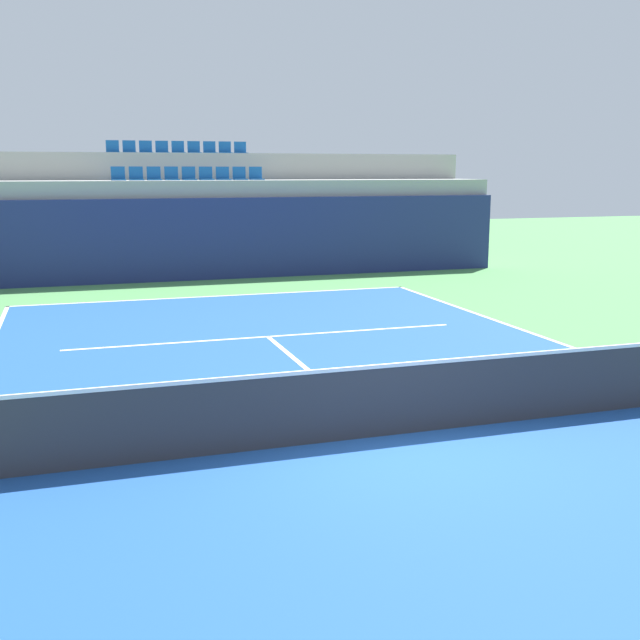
{
  "coord_description": "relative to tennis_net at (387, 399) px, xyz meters",
  "views": [
    {
      "loc": [
        -3.78,
        -8.9,
        3.43
      ],
      "look_at": [
        -0.27,
        2.0,
        1.2
      ],
      "focal_mm": 43.26,
      "sensor_mm": 36.0,
      "label": 1
    }
  ],
  "objects": [
    {
      "name": "back_wall",
      "position": [
        0.0,
        15.43,
        0.78
      ],
      "size": [
        20.61,
        0.3,
        2.57
      ],
      "primitive_type": "cube",
      "color": "navy",
      "rests_on": "ground_plane"
    },
    {
      "name": "seating_row_upper",
      "position": [
        0.0,
        19.27,
        3.63
      ],
      "size": [
        4.95,
        0.44,
        0.44
      ],
      "color": "#145193",
      "rests_on": "stands_tier_upper"
    },
    {
      "name": "centre_service_line",
      "position": [
        0.0,
        3.2,
        -0.5
      ],
      "size": [
        0.1,
        6.4,
        0.0
      ],
      "primitive_type": "cube",
      "color": "white",
      "rests_on": "court_surface"
    },
    {
      "name": "ground_plane",
      "position": [
        0.0,
        0.0,
        -0.51
      ],
      "size": [
        80.0,
        80.0,
        0.0
      ],
      "primitive_type": "plane",
      "color": "#4C8C4C"
    },
    {
      "name": "stands_tier_upper",
      "position": [
        0.0,
        19.18,
        1.5
      ],
      "size": [
        20.61,
        2.4,
        4.01
      ],
      "primitive_type": "cube",
      "color": "#9E9E99",
      "rests_on": "ground_plane"
    },
    {
      "name": "court_surface",
      "position": [
        0.0,
        0.0,
        -0.5
      ],
      "size": [
        11.0,
        24.0,
        0.01
      ],
      "primitive_type": "cube",
      "color": "#1E4C99",
      "rests_on": "ground_plane"
    },
    {
      "name": "stands_tier_lower",
      "position": [
        0.0,
        16.78,
        1.05
      ],
      "size": [
        20.61,
        2.4,
        3.11
      ],
      "primitive_type": "cube",
      "color": "#9E9E99",
      "rests_on": "ground_plane"
    },
    {
      "name": "tennis_net",
      "position": [
        0.0,
        0.0,
        0.0
      ],
      "size": [
        11.08,
        0.08,
        1.07
      ],
      "color": "black",
      "rests_on": "court_surface"
    },
    {
      "name": "service_line_far",
      "position": [
        0.0,
        6.4,
        -0.5
      ],
      "size": [
        8.26,
        0.1,
        0.0
      ],
      "primitive_type": "cube",
      "color": "white",
      "rests_on": "court_surface"
    },
    {
      "name": "baseline_far",
      "position": [
        0.0,
        11.95,
        -0.5
      ],
      "size": [
        11.0,
        0.1,
        0.0
      ],
      "primitive_type": "cube",
      "color": "white",
      "rests_on": "court_surface"
    },
    {
      "name": "seating_row_lower",
      "position": [
        0.0,
        16.87,
        2.72
      ],
      "size": [
        4.95,
        0.44,
        0.44
      ],
      "color": "#145193",
      "rests_on": "stands_tier_lower"
    }
  ]
}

